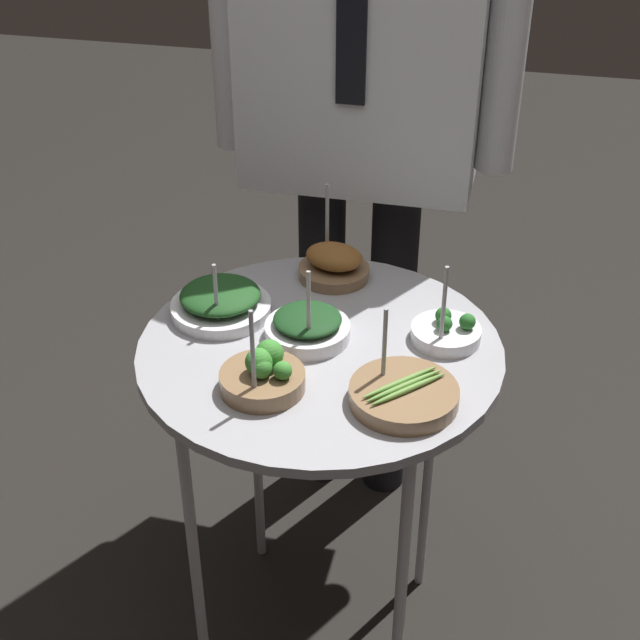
{
  "coord_description": "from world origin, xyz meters",
  "views": [
    {
      "loc": [
        0.29,
        -1.19,
        1.57
      ],
      "look_at": [
        0.0,
        0.0,
        0.78
      ],
      "focal_mm": 50.0,
      "sensor_mm": 36.0,
      "label": 1
    }
  ],
  "objects_px": {
    "waiter_figure": "(363,68)",
    "bowl_broccoli_center": "(263,374)",
    "bowl_spinach_far_rim": "(308,327)",
    "bowl_spinach_front_center": "(221,302)",
    "serving_cart": "(320,375)",
    "bowl_broccoli_near_rim": "(447,331)",
    "bowl_asparagus_mid_right": "(404,394)",
    "bowl_roast_mid_left": "(334,264)"
  },
  "relations": [
    {
      "from": "serving_cart",
      "to": "waiter_figure",
      "type": "height_order",
      "value": "waiter_figure"
    },
    {
      "from": "bowl_roast_mid_left",
      "to": "serving_cart",
      "type": "bearing_deg",
      "value": -82.94
    },
    {
      "from": "bowl_spinach_far_rim",
      "to": "bowl_broccoli_near_rim",
      "type": "xyz_separation_m",
      "value": [
        0.23,
        0.05,
        -0.01
      ]
    },
    {
      "from": "bowl_asparagus_mid_right",
      "to": "bowl_spinach_front_center",
      "type": "relative_size",
      "value": 0.95
    },
    {
      "from": "bowl_roast_mid_left",
      "to": "bowl_broccoli_near_rim",
      "type": "distance_m",
      "value": 0.28
    },
    {
      "from": "waiter_figure",
      "to": "bowl_asparagus_mid_right",
      "type": "bearing_deg",
      "value": -72.5
    },
    {
      "from": "bowl_roast_mid_left",
      "to": "waiter_figure",
      "type": "height_order",
      "value": "waiter_figure"
    },
    {
      "from": "waiter_figure",
      "to": "bowl_broccoli_center",
      "type": "bearing_deg",
      "value": -92.19
    },
    {
      "from": "bowl_spinach_far_rim",
      "to": "waiter_figure",
      "type": "relative_size",
      "value": 0.09
    },
    {
      "from": "bowl_spinach_front_center",
      "to": "waiter_figure",
      "type": "distance_m",
      "value": 0.55
    },
    {
      "from": "bowl_asparagus_mid_right",
      "to": "bowl_spinach_front_center",
      "type": "bearing_deg",
      "value": 153.65
    },
    {
      "from": "bowl_broccoli_center",
      "to": "bowl_broccoli_near_rim",
      "type": "distance_m",
      "value": 0.33
    },
    {
      "from": "bowl_spinach_far_rim",
      "to": "bowl_asparagus_mid_right",
      "type": "relative_size",
      "value": 0.9
    },
    {
      "from": "serving_cart",
      "to": "bowl_broccoli_near_rim",
      "type": "xyz_separation_m",
      "value": [
        0.2,
        0.07,
        0.08
      ]
    },
    {
      "from": "bowl_spinach_far_rim",
      "to": "bowl_roast_mid_left",
      "type": "relative_size",
      "value": 0.87
    },
    {
      "from": "bowl_broccoli_center",
      "to": "bowl_roast_mid_left",
      "type": "relative_size",
      "value": 0.95
    },
    {
      "from": "bowl_broccoli_near_rim",
      "to": "bowl_spinach_front_center",
      "type": "distance_m",
      "value": 0.39
    },
    {
      "from": "bowl_roast_mid_left",
      "to": "bowl_spinach_front_center",
      "type": "relative_size",
      "value": 0.98
    },
    {
      "from": "bowl_spinach_far_rim",
      "to": "bowl_broccoli_near_rim",
      "type": "distance_m",
      "value": 0.23
    },
    {
      "from": "bowl_spinach_far_rim",
      "to": "waiter_figure",
      "type": "bearing_deg",
      "value": 90.95
    },
    {
      "from": "bowl_roast_mid_left",
      "to": "bowl_spinach_front_center",
      "type": "bearing_deg",
      "value": -133.62
    },
    {
      "from": "bowl_spinach_front_center",
      "to": "waiter_figure",
      "type": "relative_size",
      "value": 0.11
    },
    {
      "from": "serving_cart",
      "to": "bowl_broccoli_center",
      "type": "relative_size",
      "value": 4.43
    },
    {
      "from": "bowl_spinach_front_center",
      "to": "bowl_broccoli_near_rim",
      "type": "bearing_deg",
      "value": 1.63
    },
    {
      "from": "bowl_broccoli_near_rim",
      "to": "bowl_asparagus_mid_right",
      "type": "bearing_deg",
      "value": -103.18
    },
    {
      "from": "bowl_broccoli_center",
      "to": "bowl_asparagus_mid_right",
      "type": "bearing_deg",
      "value": 4.31
    },
    {
      "from": "bowl_broccoli_near_rim",
      "to": "waiter_figure",
      "type": "bearing_deg",
      "value": 118.99
    },
    {
      "from": "bowl_roast_mid_left",
      "to": "bowl_spinach_front_center",
      "type": "distance_m",
      "value": 0.24
    },
    {
      "from": "bowl_spinach_far_rim",
      "to": "waiter_figure",
      "type": "xyz_separation_m",
      "value": [
        -0.01,
        0.47,
        0.29
      ]
    },
    {
      "from": "serving_cart",
      "to": "bowl_spinach_far_rim",
      "type": "height_order",
      "value": "bowl_spinach_far_rim"
    },
    {
      "from": "bowl_roast_mid_left",
      "to": "bowl_broccoli_near_rim",
      "type": "relative_size",
      "value": 1.1
    },
    {
      "from": "bowl_spinach_far_rim",
      "to": "bowl_spinach_front_center",
      "type": "height_order",
      "value": "bowl_spinach_far_rim"
    },
    {
      "from": "bowl_broccoli_near_rim",
      "to": "bowl_spinach_front_center",
      "type": "height_order",
      "value": "bowl_broccoli_near_rim"
    },
    {
      "from": "bowl_spinach_front_center",
      "to": "bowl_roast_mid_left",
      "type": "bearing_deg",
      "value": 46.38
    },
    {
      "from": "bowl_asparagus_mid_right",
      "to": "bowl_broccoli_near_rim",
      "type": "distance_m",
      "value": 0.19
    },
    {
      "from": "serving_cart",
      "to": "bowl_spinach_front_center",
      "type": "bearing_deg",
      "value": 164.03
    },
    {
      "from": "bowl_broccoli_center",
      "to": "waiter_figure",
      "type": "xyz_separation_m",
      "value": [
        0.02,
        0.63,
        0.29
      ]
    },
    {
      "from": "bowl_broccoli_center",
      "to": "bowl_broccoli_near_rim",
      "type": "height_order",
      "value": "bowl_broccoli_center"
    },
    {
      "from": "serving_cart",
      "to": "bowl_asparagus_mid_right",
      "type": "xyz_separation_m",
      "value": [
        0.16,
        -0.12,
        0.08
      ]
    },
    {
      "from": "bowl_spinach_far_rim",
      "to": "bowl_broccoli_center",
      "type": "relative_size",
      "value": 0.91
    },
    {
      "from": "bowl_broccoli_near_rim",
      "to": "waiter_figure",
      "type": "height_order",
      "value": "waiter_figure"
    },
    {
      "from": "bowl_spinach_front_center",
      "to": "bowl_asparagus_mid_right",
      "type": "bearing_deg",
      "value": -26.35
    }
  ]
}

